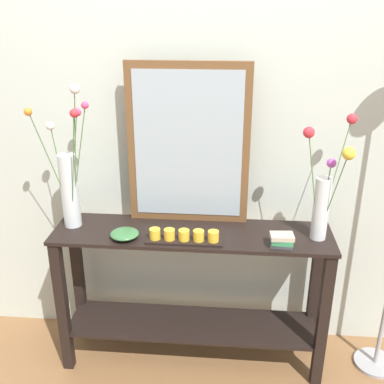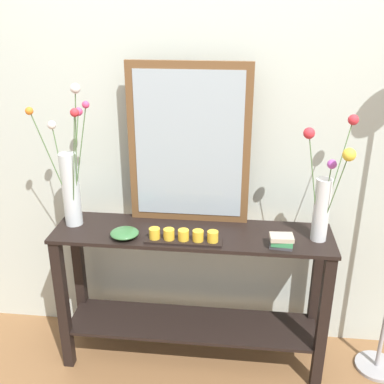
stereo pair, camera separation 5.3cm
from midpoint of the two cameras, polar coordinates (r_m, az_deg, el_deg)
ground_plane at (r=2.93m, az=-0.54°, el=-19.68°), size 7.00×6.00×0.02m
wall_back at (r=2.54m, az=-0.01°, el=8.64°), size 6.40×0.08×2.70m
console_table at (r=2.61m, az=-0.59°, el=-11.24°), size 1.48×0.36×0.83m
mirror_leaning at (r=2.42m, az=-1.09°, el=5.78°), size 0.64×0.03×0.86m
tall_vase_left at (r=2.50m, az=-15.49°, el=1.23°), size 0.28×0.24×0.78m
vase_right at (r=2.36m, az=15.41°, el=-0.29°), size 0.27×0.26×0.63m
candle_tray at (r=2.34m, az=-1.64°, el=-5.57°), size 0.39×0.09×0.07m
decorative_bowl at (r=2.40m, az=-8.95°, el=-5.14°), size 0.15×0.15×0.04m
book_stack at (r=2.34m, az=10.40°, el=-5.84°), size 0.12×0.09×0.06m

